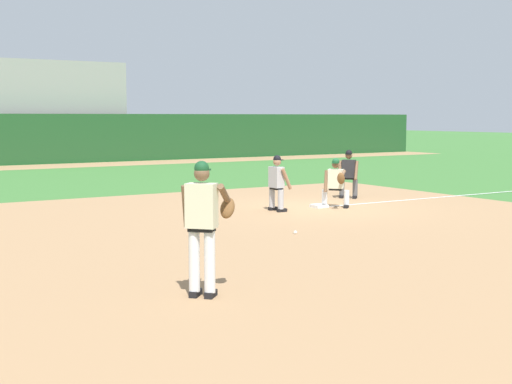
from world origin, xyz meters
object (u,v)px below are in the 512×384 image
baseball (295,232)px  baserunner (277,181)px  first_baseman (336,181)px  umpire (349,172)px  pitcher (204,220)px  first_base_bag (319,206)px

baseball → baserunner: baserunner is taller
first_baseman → umpire: bearing=42.5°
baseball → first_baseman: 4.57m
pitcher → baserunner: 8.93m
baserunner → umpire: 3.71m
baserunner → umpire: (3.46, 1.33, 0.00)m
pitcher → baserunner: (5.73, 6.85, -0.27)m
baseball → baserunner: size_ratio=0.05×
first_base_bag → first_baseman: 0.82m
pitcher → first_baseman: size_ratio=1.39×
first_base_bag → umpire: size_ratio=0.26×
first_base_bag → baserunner: bearing=-179.1°
first_baseman → baserunner: size_ratio=0.92×
first_base_bag → baseball: bearing=-133.3°
baseball → pitcher: size_ratio=0.04×
first_base_bag → first_baseman: first_baseman is taller
first_baseman → baserunner: bearing=171.4°
first_baseman → first_base_bag: bearing=141.0°
baseball → first_baseman: first_baseman is taller
first_base_bag → baserunner: 1.57m
baseball → umpire: (5.14, 4.56, 0.76)m
first_base_bag → pitcher: size_ratio=0.20×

